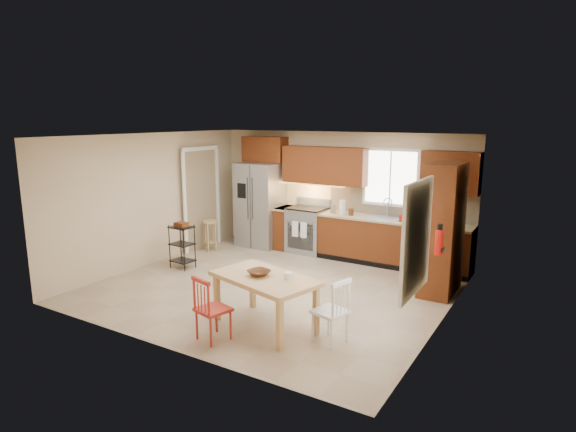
% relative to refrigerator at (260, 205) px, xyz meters
% --- Properties ---
extents(floor, '(5.50, 5.50, 0.00)m').
position_rel_refrigerator_xyz_m(floor, '(1.70, -2.12, -0.91)').
color(floor, tan).
rests_on(floor, ground).
extents(ceiling, '(5.50, 5.00, 0.02)m').
position_rel_refrigerator_xyz_m(ceiling, '(1.70, -2.12, 1.59)').
color(ceiling, silver).
rests_on(ceiling, ground).
extents(wall_back, '(5.50, 0.02, 2.50)m').
position_rel_refrigerator_xyz_m(wall_back, '(1.70, 0.38, 0.34)').
color(wall_back, '#CCB793').
rests_on(wall_back, ground).
extents(wall_front, '(5.50, 0.02, 2.50)m').
position_rel_refrigerator_xyz_m(wall_front, '(1.70, -4.62, 0.34)').
color(wall_front, '#CCB793').
rests_on(wall_front, ground).
extents(wall_left, '(0.02, 5.00, 2.50)m').
position_rel_refrigerator_xyz_m(wall_left, '(-1.05, -2.12, 0.34)').
color(wall_left, '#CCB793').
rests_on(wall_left, ground).
extents(wall_right, '(0.02, 5.00, 2.50)m').
position_rel_refrigerator_xyz_m(wall_right, '(4.45, -2.12, 0.34)').
color(wall_right, '#CCB793').
rests_on(wall_right, ground).
extents(refrigerator, '(0.92, 0.75, 1.82)m').
position_rel_refrigerator_xyz_m(refrigerator, '(0.00, 0.00, 0.00)').
color(refrigerator, gray).
rests_on(refrigerator, floor).
extents(range_stove, '(0.76, 0.63, 0.92)m').
position_rel_refrigerator_xyz_m(range_stove, '(1.15, 0.06, -0.45)').
color(range_stove, gray).
rests_on(range_stove, floor).
extents(base_cabinet_narrow, '(0.30, 0.60, 0.90)m').
position_rel_refrigerator_xyz_m(base_cabinet_narrow, '(0.60, 0.08, -0.46)').
color(base_cabinet_narrow, '#5A2910').
rests_on(base_cabinet_narrow, floor).
extents(base_cabinet_run, '(2.92, 0.60, 0.90)m').
position_rel_refrigerator_xyz_m(base_cabinet_run, '(2.99, 0.08, -0.46)').
color(base_cabinet_run, '#5A2910').
rests_on(base_cabinet_run, floor).
extents(dishwasher, '(0.60, 0.02, 0.78)m').
position_rel_refrigerator_xyz_m(dishwasher, '(3.55, -0.22, -0.46)').
color(dishwasher, black).
rests_on(dishwasher, floor).
extents(backsplash, '(2.92, 0.03, 0.55)m').
position_rel_refrigerator_xyz_m(backsplash, '(2.99, 0.36, 0.27)').
color(backsplash, '#C5B594').
rests_on(backsplash, wall_back).
extents(upper_over_fridge, '(1.00, 0.35, 0.55)m').
position_rel_refrigerator_xyz_m(upper_over_fridge, '(0.00, 0.20, 1.19)').
color(upper_over_fridge, '#632C10').
rests_on(upper_over_fridge, wall_back).
extents(upper_left_block, '(1.80, 0.35, 0.75)m').
position_rel_refrigerator_xyz_m(upper_left_block, '(1.45, 0.20, 0.92)').
color(upper_left_block, '#632C10').
rests_on(upper_left_block, wall_back).
extents(upper_right_block, '(1.00, 0.35, 0.75)m').
position_rel_refrigerator_xyz_m(upper_right_block, '(3.95, 0.20, 0.92)').
color(upper_right_block, '#632C10').
rests_on(upper_right_block, wall_back).
extents(window_back, '(1.12, 0.04, 1.12)m').
position_rel_refrigerator_xyz_m(window_back, '(2.80, 0.35, 0.74)').
color(window_back, white).
rests_on(window_back, wall_back).
extents(sink, '(0.62, 0.46, 0.16)m').
position_rel_refrigerator_xyz_m(sink, '(2.80, 0.08, -0.05)').
color(sink, gray).
rests_on(sink, base_cabinet_run).
extents(undercab_glow, '(1.60, 0.30, 0.01)m').
position_rel_refrigerator_xyz_m(undercab_glow, '(1.15, 0.17, 0.52)').
color(undercab_glow, '#FFBF66').
rests_on(undercab_glow, wall_back).
extents(soap_bottle, '(0.09, 0.09, 0.19)m').
position_rel_refrigerator_xyz_m(soap_bottle, '(3.18, -0.02, 0.09)').
color(soap_bottle, '#B0130C').
rests_on(soap_bottle, base_cabinet_run).
extents(paper_towel, '(0.12, 0.12, 0.28)m').
position_rel_refrigerator_xyz_m(paper_towel, '(1.95, 0.03, 0.13)').
color(paper_towel, white).
rests_on(paper_towel, base_cabinet_run).
extents(canister_steel, '(0.11, 0.11, 0.18)m').
position_rel_refrigerator_xyz_m(canister_steel, '(1.75, 0.03, 0.08)').
color(canister_steel, gray).
rests_on(canister_steel, base_cabinet_run).
extents(canister_wood, '(0.10, 0.10, 0.14)m').
position_rel_refrigerator_xyz_m(canister_wood, '(2.15, -0.00, 0.06)').
color(canister_wood, '#512F15').
rests_on(canister_wood, base_cabinet_run).
extents(pantry, '(0.50, 0.95, 2.10)m').
position_rel_refrigerator_xyz_m(pantry, '(4.13, -0.93, 0.14)').
color(pantry, '#5A2910').
rests_on(pantry, floor).
extents(fire_extinguisher, '(0.12, 0.12, 0.36)m').
position_rel_refrigerator_xyz_m(fire_extinguisher, '(4.33, -1.98, 0.19)').
color(fire_extinguisher, '#B0130C').
rests_on(fire_extinguisher, wall_right).
extents(window_right, '(0.04, 1.02, 1.32)m').
position_rel_refrigerator_xyz_m(window_right, '(4.38, -3.27, 0.54)').
color(window_right, white).
rests_on(window_right, wall_right).
extents(doorway, '(0.04, 0.95, 2.10)m').
position_rel_refrigerator_xyz_m(doorway, '(-0.97, -0.82, 0.14)').
color(doorway, '#8C7A59').
rests_on(doorway, wall_left).
extents(dining_table, '(1.59, 1.14, 0.70)m').
position_rel_refrigerator_xyz_m(dining_table, '(2.44, -3.48, -0.56)').
color(dining_table, tan).
rests_on(dining_table, floor).
extents(chair_red, '(0.48, 0.48, 0.84)m').
position_rel_refrigerator_xyz_m(chair_red, '(2.09, -4.13, -0.49)').
color(chair_red, '#A72519').
rests_on(chair_red, floor).
extents(chair_white, '(0.48, 0.48, 0.84)m').
position_rel_refrigerator_xyz_m(chair_white, '(3.39, -3.43, -0.49)').
color(chair_white, white).
rests_on(chair_white, floor).
extents(table_bowl, '(0.35, 0.35, 0.07)m').
position_rel_refrigerator_xyz_m(table_bowl, '(2.35, -3.48, -0.20)').
color(table_bowl, '#512F15').
rests_on(table_bowl, dining_table).
extents(table_jar, '(0.12, 0.12, 0.11)m').
position_rel_refrigerator_xyz_m(table_jar, '(2.75, -3.39, -0.17)').
color(table_jar, white).
rests_on(table_jar, dining_table).
extents(bar_stool, '(0.39, 0.39, 0.64)m').
position_rel_refrigerator_xyz_m(bar_stool, '(-0.67, -0.90, -0.59)').
color(bar_stool, tan).
rests_on(bar_stool, floor).
extents(utility_cart, '(0.43, 0.34, 0.83)m').
position_rel_refrigerator_xyz_m(utility_cart, '(-0.34, -2.11, -0.50)').
color(utility_cart, black).
rests_on(utility_cart, floor).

